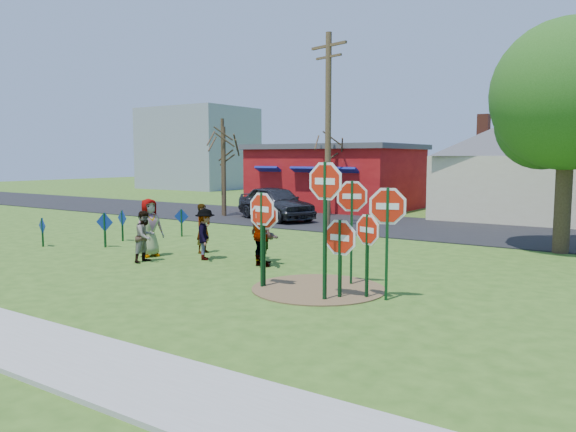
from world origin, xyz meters
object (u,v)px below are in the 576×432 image
object	(u,v)px
stop_sign_a	(262,218)
utility_pole	(328,127)
stop_sign_b	(352,206)
person_b	(203,228)
stop_sign_c	(325,198)
stop_sign_d	(387,215)
suv	(276,203)
person_a	(149,228)
leafy_tree	(572,103)

from	to	relation	value
stop_sign_a	utility_pole	bearing A→B (deg)	120.12
stop_sign_b	person_b	bearing A→B (deg)	143.41
stop_sign_c	stop_sign_d	size ratio (longest dim) A/B	1.21
stop_sign_a	utility_pole	world-z (taller)	utility_pole
utility_pole	suv	bearing A→B (deg)	162.04
stop_sign_d	person_b	world-z (taller)	stop_sign_d
stop_sign_a	stop_sign_d	bearing A→B (deg)	18.69
stop_sign_d	person_b	xyz separation A→B (m)	(-7.51, 2.34, -1.07)
stop_sign_b	person_b	xyz separation A→B (m)	(-6.19, 1.45, -1.15)
person_a	person_b	world-z (taller)	person_a
person_b	utility_pole	xyz separation A→B (m)	(0.13, 7.97, 3.66)
stop_sign_a	person_b	size ratio (longest dim) A/B	1.51
stop_sign_c	utility_pole	xyz separation A→B (m)	(-6.27, 11.10, 2.21)
stop_sign_b	stop_sign_d	xyz separation A→B (m)	(1.33, -0.89, -0.08)
stop_sign_a	leafy_tree	xyz separation A→B (m)	(5.36, 9.45, 3.18)
stop_sign_a	person_a	distance (m)	5.76
person_b	person_a	bearing A→B (deg)	143.03
stop_sign_a	stop_sign_b	world-z (taller)	stop_sign_b
person_b	utility_pole	bearing A→B (deg)	-3.63
stop_sign_b	stop_sign_d	bearing A→B (deg)	-57.31
stop_sign_d	person_b	bearing A→B (deg)	143.18
stop_sign_c	leafy_tree	world-z (taller)	leafy_tree
stop_sign_d	person_a	bearing A→B (deg)	154.37
stop_sign_b	suv	world-z (taller)	stop_sign_b
stop_sign_b	person_a	xyz separation A→B (m)	(-7.16, 0.02, -1.04)
stop_sign_d	suv	size ratio (longest dim) A/B	0.53
stop_sign_c	suv	world-z (taller)	stop_sign_c
stop_sign_d	person_b	size ratio (longest dim) A/B	1.62
stop_sign_c	leafy_tree	distance (m)	10.61
person_b	leafy_tree	size ratio (longest dim) A/B	0.21
stop_sign_b	utility_pole	size ratio (longest dim) A/B	0.32
stop_sign_a	stop_sign_d	xyz separation A→B (m)	(2.97, 0.56, 0.19)
person_b	stop_sign_c	bearing A→B (deg)	-118.72
suv	utility_pole	world-z (taller)	utility_pole
stop_sign_a	stop_sign_b	size ratio (longest dim) A/B	0.90
person_b	stop_sign_a	bearing A→B (deg)	-125.29
stop_sign_b	stop_sign_a	bearing A→B (deg)	-162.06
stop_sign_a	stop_sign_c	size ratio (longest dim) A/B	0.77
stop_sign_b	stop_sign_c	xyz separation A→B (m)	(0.22, -1.67, 0.29)
stop_sign_b	person_b	world-z (taller)	stop_sign_b
suv	utility_pole	size ratio (longest dim) A/B	0.58
stop_sign_c	stop_sign_d	xyz separation A→B (m)	(1.11, 0.78, -0.37)
person_a	utility_pole	size ratio (longest dim) A/B	0.22
leafy_tree	stop_sign_c	bearing A→B (deg)	-109.85
stop_sign_a	stop_sign_c	bearing A→B (deg)	1.20
stop_sign_b	stop_sign_d	distance (m)	1.60
leafy_tree	stop_sign_b	bearing A→B (deg)	-114.88
stop_sign_a	stop_sign_d	size ratio (longest dim) A/B	0.93
suv	person_a	bearing A→B (deg)	-143.47
person_b	utility_pole	distance (m)	8.77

